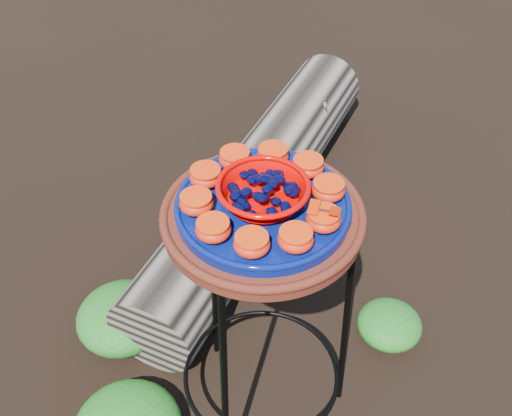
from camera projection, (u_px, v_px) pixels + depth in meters
ground at (261, 403)px, 1.78m from camera, size 60.00×60.00×0.00m
plant_stand at (262, 327)px, 1.54m from camera, size 0.44×0.44×0.70m
terracotta_saucer at (263, 218)px, 1.29m from camera, size 0.41×0.41×0.03m
cobalt_plate at (263, 208)px, 1.27m from camera, size 0.35×0.35×0.02m
red_bowl at (263, 194)px, 1.25m from camera, size 0.17×0.17×0.05m
glass_gems at (263, 180)px, 1.22m from camera, size 0.14×0.14×0.02m
orange_half_0 at (323, 220)px, 1.20m from camera, size 0.07×0.07×0.04m
orange_half_1 at (328, 190)px, 1.27m from camera, size 0.07×0.07×0.04m
orange_half_2 at (308, 167)px, 1.32m from camera, size 0.07×0.07×0.04m
orange_half_3 at (273, 155)px, 1.35m from camera, size 0.07×0.07×0.04m
orange_half_4 at (235, 159)px, 1.34m from camera, size 0.07×0.07×0.04m
orange_half_5 at (206, 176)px, 1.30m from camera, size 0.07×0.07×0.04m
orange_half_6 at (196, 203)px, 1.24m from camera, size 0.07×0.07×0.04m
orange_half_7 at (213, 229)px, 1.19m from camera, size 0.07×0.07×0.04m
orange_half_8 at (252, 244)px, 1.16m from camera, size 0.07×0.07×0.04m
orange_half_9 at (296, 239)px, 1.17m from camera, size 0.07×0.07×0.04m
butterfly at (324, 210)px, 1.19m from camera, size 0.08×0.08×0.01m
driftwood_log at (257, 184)px, 2.25m from camera, size 1.45×1.03×0.27m
foliage_right at (390, 324)px, 1.92m from camera, size 0.20×0.20×0.10m
foliage_back at (123, 316)px, 1.91m from camera, size 0.28×0.28×0.14m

